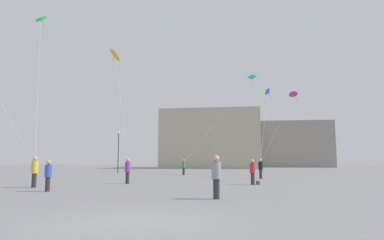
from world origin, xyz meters
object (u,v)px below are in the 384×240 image
at_px(person_in_blue, 48,174).
at_px(person_in_green, 184,166).
at_px(kite_cobalt_delta, 267,93).
at_px(handbag_beside_flyer, 258,183).
at_px(person_in_purple, 128,170).
at_px(building_left_hall, 212,140).
at_px(kite_cyan_delta, 249,80).
at_px(kite_emerald_diamond, 41,19).
at_px(person_in_yellow, 35,171).
at_px(lamppost_east, 118,145).
at_px(person_in_grey, 216,175).
at_px(kite_amber_diamond, 116,55).
at_px(kite_magenta_diamond, 293,95).
at_px(person_in_black, 261,168).
at_px(building_centre_hall, 278,145).
at_px(person_in_red, 253,171).

height_order(person_in_blue, person_in_green, person_in_green).
bearing_deg(kite_cobalt_delta, handbag_beside_flyer, -99.77).
relative_size(person_in_purple, building_left_hall, 0.08).
relative_size(person_in_blue, kite_cobalt_delta, 0.19).
bearing_deg(kite_cyan_delta, kite_emerald_diamond, -139.20).
bearing_deg(person_in_yellow, lamppost_east, 109.66).
distance_m(person_in_grey, kite_emerald_diamond, 24.78).
bearing_deg(person_in_green, kite_cyan_delta, -60.87).
bearing_deg(kite_amber_diamond, person_in_purple, -54.70).
distance_m(kite_magenta_diamond, building_left_hall, 48.32).
bearing_deg(kite_cobalt_delta, kite_cyan_delta, 103.42).
bearing_deg(kite_emerald_diamond, lamppost_east, 85.03).
height_order(person_in_green, building_left_hall, building_left_hall).
bearing_deg(person_in_blue, kite_cobalt_delta, 44.33).
distance_m(building_left_hall, lamppost_east, 36.97).
relative_size(kite_cobalt_delta, handbag_beside_flyer, 26.45).
relative_size(person_in_yellow, kite_emerald_diamond, 0.13).
relative_size(kite_cyan_delta, kite_magenta_diamond, 1.66).
height_order(person_in_grey, person_in_black, person_in_grey).
height_order(person_in_green, kite_cyan_delta, kite_cyan_delta).
distance_m(person_in_blue, kite_emerald_diamond, 18.67).
xyz_separation_m(person_in_purple, lamppost_east, (-8.06, 22.60, 2.80)).
bearing_deg(kite_amber_diamond, building_centre_hall, 71.86).
bearing_deg(person_in_yellow, person_in_black, 51.73).
relative_size(person_in_grey, person_in_blue, 1.11).
relative_size(person_in_yellow, kite_magenta_diamond, 0.25).
relative_size(lamppost_east, handbag_beside_flyer, 17.85).
xyz_separation_m(kite_magenta_diamond, lamppost_east, (-21.50, 12.19, -4.30)).
relative_size(person_in_green, kite_amber_diamond, 0.19).
relative_size(kite_amber_diamond, kite_magenta_diamond, 1.33).
bearing_deg(person_in_grey, handbag_beside_flyer, -82.74).
height_order(kite_cyan_delta, handbag_beside_flyer, kite_cyan_delta).
bearing_deg(building_centre_hall, kite_magenta_diamond, -97.04).
bearing_deg(building_left_hall, lamppost_east, -108.08).
relative_size(person_in_red, lamppost_east, 0.29).
height_order(kite_amber_diamond, lamppost_east, kite_amber_diamond).
bearing_deg(kite_amber_diamond, person_in_blue, -91.16).
bearing_deg(kite_magenta_diamond, person_in_purple, -142.24).
xyz_separation_m(kite_cobalt_delta, kite_magenta_diamond, (1.92, -4.73, -1.13)).
bearing_deg(person_in_black, person_in_grey, -142.65).
relative_size(person_in_yellow, person_in_green, 1.01).
relative_size(person_in_yellow, person_in_purple, 1.04).
height_order(person_in_grey, kite_magenta_diamond, kite_magenta_diamond).
xyz_separation_m(person_in_grey, building_centre_hall, (14.97, 83.72, 5.22)).
bearing_deg(lamppost_east, handbag_beside_flyer, -53.06).
distance_m(kite_cyan_delta, building_left_hall, 37.28).
distance_m(person_in_black, kite_amber_diamond, 15.99).
height_order(person_in_purple, kite_cyan_delta, kite_cyan_delta).
distance_m(person_in_black, building_left_hall, 50.34).
height_order(building_centre_hall, lamppost_east, building_centre_hall).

